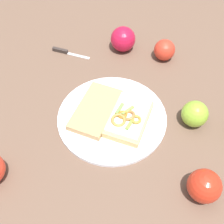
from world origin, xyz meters
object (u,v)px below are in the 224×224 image
(apple_1, at_px, (164,50))
(apple_4, at_px, (195,114))
(apple_2, at_px, (123,39))
(knife, at_px, (65,52))
(sandwich, at_px, (129,118))
(bread_slice_side, at_px, (96,109))
(apple_3, at_px, (204,186))
(plate, at_px, (112,117))

(apple_1, relative_size, apple_4, 0.94)
(apple_1, xyz_separation_m, apple_2, (0.10, 0.11, 0.01))
(apple_4, bearing_deg, knife, 29.60)
(sandwich, height_order, bread_slice_side, sandwich)
(bread_slice_side, relative_size, apple_4, 2.42)
(apple_2, distance_m, knife, 0.20)
(sandwich, xyz_separation_m, knife, (0.35, 0.07, -0.02))
(apple_1, height_order, apple_3, apple_3)
(bread_slice_side, bearing_deg, sandwich, 90.70)
(apple_1, height_order, knife, apple_1)
(plate, bearing_deg, knife, 6.31)
(sandwich, distance_m, apple_2, 0.32)
(plate, xyz_separation_m, apple_4, (-0.10, -0.20, 0.03))
(apple_2, relative_size, apple_4, 1.14)
(apple_1, bearing_deg, apple_4, 168.00)
(plate, xyz_separation_m, apple_2, (0.26, -0.15, 0.04))
(bread_slice_side, bearing_deg, plate, 91.43)
(apple_1, height_order, apple_4, apple_4)
(bread_slice_side, height_order, apple_2, apple_2)
(apple_1, xyz_separation_m, knife, (0.15, 0.29, -0.03))
(apple_3, bearing_deg, apple_2, -4.91)
(plate, height_order, apple_4, apple_4)
(plate, height_order, sandwich, sandwich)
(plate, height_order, apple_1, apple_1)
(apple_4, distance_m, knife, 0.48)
(bread_slice_side, bearing_deg, apple_2, -174.17)
(sandwich, relative_size, knife, 1.68)
(sandwich, height_order, apple_4, apple_4)
(apple_2, height_order, knife, apple_2)
(apple_4, bearing_deg, plate, 63.85)
(plate, relative_size, bread_slice_side, 1.73)
(apple_3, height_order, apple_4, apple_3)
(plate, bearing_deg, apple_4, -116.15)
(knife, bearing_deg, apple_2, 25.44)
(apple_3, xyz_separation_m, knife, (0.60, 0.14, -0.03))
(apple_1, height_order, apple_2, apple_2)
(sandwich, height_order, apple_3, apple_3)
(plate, bearing_deg, apple_1, -57.37)
(plate, relative_size, apple_3, 3.86)
(apple_1, distance_m, knife, 0.33)
(plate, relative_size, knife, 2.90)
(sandwich, distance_m, apple_1, 0.30)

